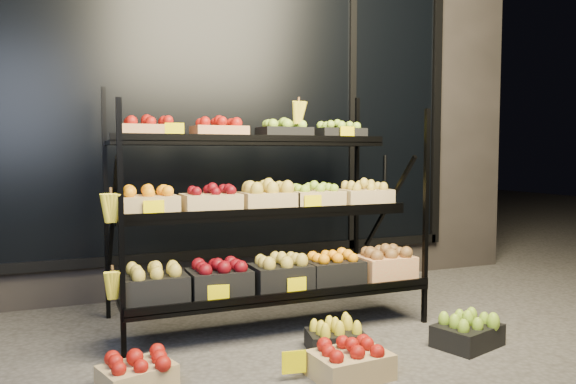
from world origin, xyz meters
name	(u,v)px	position (x,y,z in m)	size (l,w,h in m)	color
ground	(302,350)	(0.00, 0.00, 0.00)	(24.00, 24.00, 0.00)	#514F4C
building	(198,98)	(0.00, 2.59, 1.75)	(6.00, 2.08, 3.50)	#2D2826
display_rack	(265,212)	(-0.01, 0.60, 0.79)	(2.18, 1.02, 1.70)	black
tag_floor_a	(294,369)	(-0.23, -0.40, 0.06)	(0.13, 0.01, 0.12)	#EAD600
floor_crate_left	(137,371)	(-1.00, -0.18, 0.09)	(0.41, 0.35, 0.18)	tan
floor_crate_midleft	(335,336)	(0.19, -0.07, 0.08)	(0.38, 0.31, 0.18)	black
floor_crate_midright	(350,360)	(0.07, -0.48, 0.09)	(0.42, 0.33, 0.20)	tan
floor_crate_right	(467,331)	(0.97, -0.33, 0.09)	(0.46, 0.39, 0.20)	black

